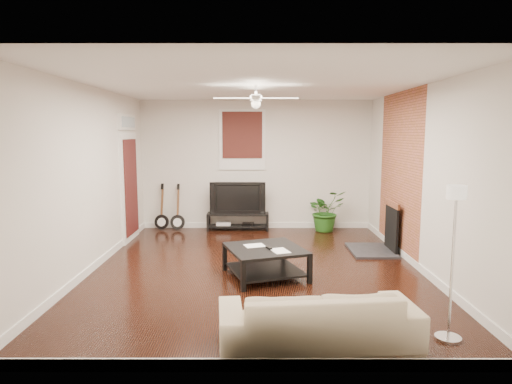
{
  "coord_description": "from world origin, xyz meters",
  "views": [
    {
      "loc": [
        0.01,
        -6.65,
        2.09
      ],
      "look_at": [
        0.0,
        0.4,
        1.15
      ],
      "focal_mm": 31.03,
      "sensor_mm": 36.0,
      "label": 1
    }
  ],
  "objects": [
    {
      "name": "sofa",
      "position": [
        0.62,
        -2.47,
        0.28
      ],
      "size": [
        2.01,
        0.94,
        0.57
      ],
      "primitive_type": "imported",
      "rotation": [
        0.0,
        0.0,
        3.23
      ],
      "color": "#C7B295",
      "rests_on": "floor"
    },
    {
      "name": "brick_accent",
      "position": [
        2.49,
        1.0,
        1.4
      ],
      "size": [
        0.02,
        2.2,
        2.8
      ],
      "primitive_type": "cube",
      "color": "#9C5832",
      "rests_on": "floor"
    },
    {
      "name": "guitar_right",
      "position": [
        -1.7,
        2.72,
        0.51
      ],
      "size": [
        0.32,
        0.24,
        1.01
      ],
      "primitive_type": null,
      "rotation": [
        0.0,
        0.0,
        -0.05
      ],
      "color": "black",
      "rests_on": "floor"
    },
    {
      "name": "tv_stand",
      "position": [
        -0.4,
        2.78,
        0.19
      ],
      "size": [
        1.33,
        0.35,
        0.37
      ],
      "primitive_type": "cube",
      "color": "black",
      "rests_on": "floor"
    },
    {
      "name": "guitar_left",
      "position": [
        -2.05,
        2.75,
        0.51
      ],
      "size": [
        0.34,
        0.27,
        1.01
      ],
      "primitive_type": null,
      "rotation": [
        0.0,
        0.0,
        -0.15
      ],
      "color": "black",
      "rests_on": "floor"
    },
    {
      "name": "door_left",
      "position": [
        -2.46,
        1.9,
        1.25
      ],
      "size": [
        0.08,
        1.0,
        2.5
      ],
      "primitive_type": "cube",
      "color": "white",
      "rests_on": "wall_left"
    },
    {
      "name": "tv",
      "position": [
        -0.4,
        2.8,
        0.72
      ],
      "size": [
        1.19,
        0.16,
        0.68
      ],
      "primitive_type": "imported",
      "color": "black",
      "rests_on": "tv_stand"
    },
    {
      "name": "coffee_table",
      "position": [
        0.14,
        -0.37,
        0.22
      ],
      "size": [
        1.31,
        1.31,
        0.43
      ],
      "primitive_type": "cube",
      "rotation": [
        0.0,
        0.0,
        0.33
      ],
      "color": "black",
      "rests_on": "floor"
    },
    {
      "name": "window_back",
      "position": [
        -0.3,
        2.97,
        1.95
      ],
      "size": [
        1.0,
        0.06,
        1.3
      ],
      "primitive_type": "cube",
      "color": "#3D1910",
      "rests_on": "wall_back"
    },
    {
      "name": "potted_plant",
      "position": [
        1.49,
        2.68,
        0.44
      ],
      "size": [
        1.0,
        0.95,
        0.88
      ],
      "primitive_type": "imported",
      "rotation": [
        0.0,
        0.0,
        0.41
      ],
      "color": "#245E1A",
      "rests_on": "floor"
    },
    {
      "name": "room",
      "position": [
        0.0,
        0.0,
        1.4
      ],
      "size": [
        5.01,
        6.01,
        2.81
      ],
      "color": "black",
      "rests_on": "ground"
    },
    {
      "name": "floor_lamp",
      "position": [
        1.97,
        -2.37,
        0.8
      ],
      "size": [
        0.29,
        0.29,
        1.59
      ],
      "primitive_type": null,
      "rotation": [
        0.0,
        0.0,
        0.09
      ],
      "color": "silver",
      "rests_on": "floor"
    },
    {
      "name": "fireplace",
      "position": [
        2.2,
        1.0,
        0.46
      ],
      "size": [
        0.8,
        1.1,
        0.92
      ],
      "primitive_type": "cube",
      "color": "black",
      "rests_on": "floor"
    },
    {
      "name": "ceiling_fan",
      "position": [
        0.0,
        0.0,
        2.6
      ],
      "size": [
        1.24,
        1.24,
        0.32
      ],
      "primitive_type": null,
      "color": "white",
      "rests_on": "ceiling"
    }
  ]
}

